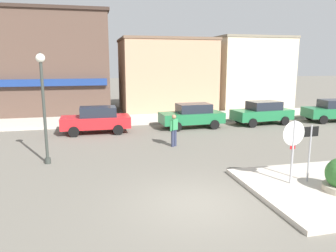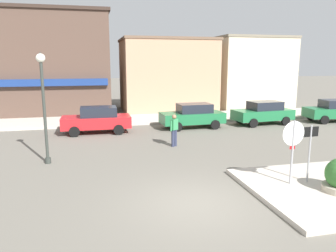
# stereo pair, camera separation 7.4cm
# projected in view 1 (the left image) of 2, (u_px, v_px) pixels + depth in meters

# --- Properties ---
(ground_plane) EXTENTS (160.00, 160.00, 0.00)m
(ground_plane) POSITION_uv_depth(u_px,v_px,m) (196.00, 204.00, 9.75)
(ground_plane) COLOR #6B665B
(kerb_far) EXTENTS (80.00, 4.00, 0.15)m
(kerb_far) POSITION_uv_depth(u_px,v_px,m) (132.00, 119.00, 23.73)
(kerb_far) COLOR beige
(kerb_far) RESTS_ON ground
(stop_sign) EXTENTS (0.82, 0.08, 2.30)m
(stop_sign) POSITION_uv_depth(u_px,v_px,m) (293.00, 144.00, 10.74)
(stop_sign) COLOR #9E9EA3
(stop_sign) RESTS_ON ground
(one_way_sign) EXTENTS (0.60, 0.07, 2.10)m
(one_way_sign) POSITION_uv_depth(u_px,v_px,m) (310.00, 148.00, 10.97)
(one_way_sign) COLOR #9E9EA3
(one_way_sign) RESTS_ON ground
(lamp_post) EXTENTS (0.36, 0.36, 4.54)m
(lamp_post) POSITION_uv_depth(u_px,v_px,m) (43.00, 92.00, 13.06)
(lamp_post) COLOR #333833
(lamp_post) RESTS_ON ground
(parked_car_nearest) EXTENTS (4.02, 1.91, 1.56)m
(parked_car_nearest) POSITION_uv_depth(u_px,v_px,m) (96.00, 120.00, 19.39)
(parked_car_nearest) COLOR red
(parked_car_nearest) RESTS_ON ground
(parked_car_second) EXTENTS (4.06, 2.00, 1.56)m
(parked_car_second) POSITION_uv_depth(u_px,v_px,m) (192.00, 115.00, 20.90)
(parked_car_second) COLOR #1E6B3D
(parked_car_second) RESTS_ON ground
(parked_car_third) EXTENTS (4.13, 2.14, 1.56)m
(parked_car_third) POSITION_uv_depth(u_px,v_px,m) (262.00, 112.00, 22.16)
(parked_car_third) COLOR #1E6B3D
(parked_car_third) RESTS_ON ground
(parked_car_fourth) EXTENTS (4.16, 2.20, 1.56)m
(parked_car_fourth) POSITION_uv_depth(u_px,v_px,m) (334.00, 110.00, 23.15)
(parked_car_fourth) COLOR #1E6B3D
(parked_car_fourth) RESTS_ON ground
(pedestrian_crossing_near) EXTENTS (0.51, 0.38, 1.61)m
(pedestrian_crossing_near) POSITION_uv_depth(u_px,v_px,m) (174.00, 129.00, 16.27)
(pedestrian_crossing_near) COLOR #2D334C
(pedestrian_crossing_near) RESTS_ON ground
(building_corner_shop) EXTENTS (9.75, 9.52, 8.10)m
(building_corner_shop) POSITION_uv_depth(u_px,v_px,m) (49.00, 63.00, 27.77)
(building_corner_shop) COLOR brown
(building_corner_shop) RESTS_ON ground
(building_storefront_left_near) EXTENTS (7.84, 5.91, 6.11)m
(building_storefront_left_near) POSITION_uv_depth(u_px,v_px,m) (166.00, 75.00, 28.44)
(building_storefront_left_near) COLOR tan
(building_storefront_left_near) RESTS_ON ground
(building_storefront_left_mid) EXTENTS (6.77, 5.26, 6.39)m
(building_storefront_left_mid) POSITION_uv_depth(u_px,v_px,m) (249.00, 73.00, 30.28)
(building_storefront_left_mid) COLOR beige
(building_storefront_left_mid) RESTS_ON ground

